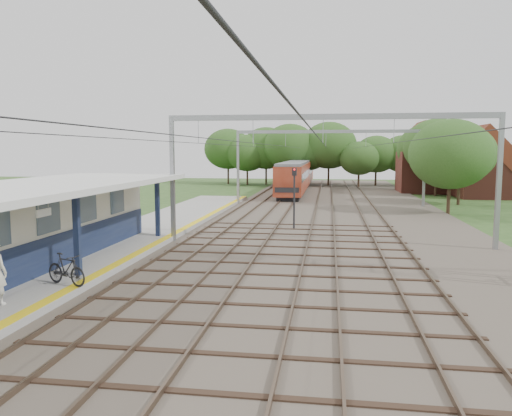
{
  "coord_description": "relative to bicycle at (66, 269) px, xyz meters",
  "views": [
    {
      "loc": [
        3.56,
        -11.52,
        5.08
      ],
      "look_at": [
        -0.86,
        18.55,
        1.6
      ],
      "focal_mm": 35.0,
      "sensor_mm": 36.0,
      "label": 1
    }
  ],
  "objects": [
    {
      "name": "house_far",
      "position": [
        21.6,
        47.42,
        2.31
      ],
      "size": [
        8.0,
        6.12,
        8.66
      ],
      "color": "brown",
      "rests_on": "ground"
    },
    {
      "name": "bicycle",
      "position": [
        0.0,
        0.0,
        0.0
      ],
      "size": [
        1.96,
        1.2,
        1.14
      ],
      "primitive_type": "imported",
      "rotation": [
        0.0,
        0.0,
        1.19
      ],
      "color": "black",
      "rests_on": "platform"
    },
    {
      "name": "rail_tracks",
      "position": [
        7.1,
        25.42,
        -0.74
      ],
      "size": [
        11.8,
        88.0,
        0.15
      ],
      "color": "brown",
      "rests_on": "ballast_bed"
    },
    {
      "name": "house_near",
      "position": [
        26.6,
        41.42,
        2.07
      ],
      "size": [
        7.0,
        6.12,
        7.89
      ],
      "color": "brown",
      "rests_on": "ground"
    },
    {
      "name": "ballast_bed",
      "position": [
        9.6,
        25.42,
        -0.87
      ],
      "size": [
        18.0,
        90.0,
        0.1
      ],
      "primitive_type": "cube",
      "color": "#473D33",
      "rests_on": "ground"
    },
    {
      "name": "train",
      "position": [
        5.1,
        49.81,
        1.16
      ],
      "size": [
        2.83,
        35.19,
        3.72
      ],
      "color": "black",
      "rests_on": "ballast_bed"
    },
    {
      "name": "yellow_stripe",
      "position": [
        0.35,
        9.42,
        -0.56
      ],
      "size": [
        0.45,
        52.0,
        0.01
      ],
      "primitive_type": "cube",
      "color": "yellow",
      "rests_on": "platform"
    },
    {
      "name": "canopy",
      "position": [
        -2.17,
        1.42,
        2.72
      ],
      "size": [
        6.4,
        20.0,
        3.44
      ],
      "color": "#131D3C",
      "rests_on": "platform"
    },
    {
      "name": "station_building",
      "position": [
        -3.28,
        2.42,
        1.13
      ],
      "size": [
        3.41,
        18.0,
        3.4
      ],
      "color": "beige",
      "rests_on": "platform"
    },
    {
      "name": "tree_band",
      "position": [
        9.44,
        52.54,
        4.0
      ],
      "size": [
        31.72,
        30.88,
        8.82
      ],
      "color": "#382619",
      "rests_on": "ground"
    },
    {
      "name": "catenary_system",
      "position": [
        8.99,
        20.7,
        4.59
      ],
      "size": [
        17.22,
        88.0,
        7.0
      ],
      "color": "gray",
      "rests_on": "ground"
    },
    {
      "name": "ground",
      "position": [
        5.6,
        -4.58,
        -0.92
      ],
      "size": [
        160.0,
        160.0,
        0.0
      ],
      "primitive_type": "plane",
      "color": "#2D4C1E",
      "rests_on": "ground"
    },
    {
      "name": "platform",
      "position": [
        -1.9,
        9.42,
        -0.74
      ],
      "size": [
        5.0,
        52.0,
        0.35
      ],
      "primitive_type": "cube",
      "color": "gray",
      "rests_on": "ground"
    },
    {
      "name": "signal_post",
      "position": [
        6.95,
        15.82,
        1.53
      ],
      "size": [
        0.31,
        0.28,
        4.01
      ],
      "rotation": [
        0.0,
        0.0,
        -0.25
      ],
      "color": "black",
      "rests_on": "ground"
    }
  ]
}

